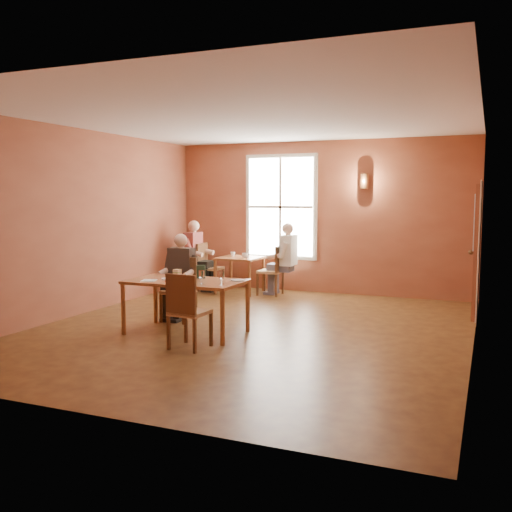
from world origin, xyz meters
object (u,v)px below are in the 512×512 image
at_px(diner_maroon, 209,257).
at_px(main_table, 186,307).
at_px(chair_diner_main, 178,290).
at_px(diner_main, 177,280).
at_px(chair_empty, 190,311).
at_px(diner_white, 272,260).
at_px(second_table, 240,275).
at_px(chair_diner_maroon, 211,267).
at_px(chair_diner_white, 270,270).

bearing_deg(diner_maroon, main_table, 21.97).
height_order(chair_diner_main, diner_main, diner_main).
distance_m(chair_empty, diner_white, 4.10).
distance_m(diner_main, diner_maroon, 2.91).
relative_size(second_table, chair_diner_maroon, 0.84).
distance_m(second_table, diner_maroon, 0.76).
height_order(chair_diner_white, chair_diner_maroon, chair_diner_maroon).
height_order(second_table, chair_diner_maroon, chair_diner_maroon).
height_order(main_table, chair_diner_main, chair_diner_main).
relative_size(chair_diner_main, diner_main, 0.75).
height_order(second_table, chair_diner_white, chair_diner_white).
relative_size(chair_empty, second_table, 1.19).
bearing_deg(chair_diner_white, chair_empty, -173.40).
height_order(chair_diner_maroon, diner_maroon, diner_maroon).
height_order(chair_diner_main, diner_maroon, diner_maroon).
bearing_deg(chair_diner_maroon, second_table, 90.00).
xyz_separation_m(chair_empty, chair_diner_white, (-0.47, 4.07, -0.00)).
distance_m(second_table, diner_white, 0.75).
height_order(diner_main, diner_white, diner_white).
xyz_separation_m(main_table, chair_diner_maroon, (-1.34, 3.40, 0.11)).
bearing_deg(diner_maroon, diner_white, 90.00).
height_order(main_table, chair_diner_maroon, chair_diner_maroon).
relative_size(diner_main, diner_maroon, 0.93).
height_order(main_table, second_table, main_table).
xyz_separation_m(chair_diner_main, diner_main, (0.00, -0.03, 0.16)).
relative_size(diner_main, second_table, 1.59).
bearing_deg(chair_diner_white, diner_maroon, 90.00).
bearing_deg(chair_empty, diner_main, 130.12).
xyz_separation_m(diner_main, diner_white, (0.49, 2.78, 0.03)).
distance_m(main_table, chair_diner_white, 3.40).
xyz_separation_m(diner_white, chair_diner_maroon, (-1.33, 0.00, -0.20)).
distance_m(diner_main, diner_white, 2.82).
bearing_deg(chair_diner_white, diner_main, 170.59).
bearing_deg(diner_main, chair_diner_maroon, -73.16).
bearing_deg(chair_diner_white, chair_diner_maroon, 90.00).
bearing_deg(chair_diner_main, chair_diner_maroon, -72.99).
height_order(chair_diner_main, chair_diner_maroon, chair_diner_main).
relative_size(chair_diner_maroon, diner_maroon, 0.70).
bearing_deg(chair_empty, diner_white, 100.52).
height_order(chair_diner_white, diner_maroon, diner_maroon).
distance_m(chair_diner_main, chair_diner_maroon, 2.87).
relative_size(chair_empty, chair_diner_white, 1.00).
bearing_deg(diner_maroon, diner_main, 17.40).
distance_m(main_table, diner_white, 3.41).
bearing_deg(chair_diner_maroon, main_table, 21.53).
height_order(chair_empty, chair_diner_maroon, same).
xyz_separation_m(second_table, diner_maroon, (-0.68, 0.00, 0.33)).
relative_size(second_table, diner_maroon, 0.59).
bearing_deg(second_table, diner_white, 0.00).
bearing_deg(chair_diner_white, diner_white, -90.00).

